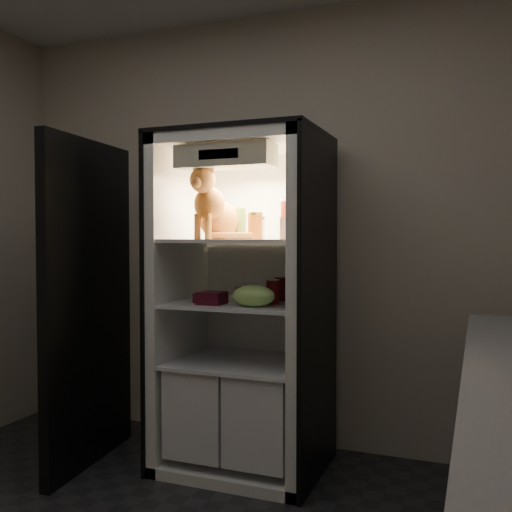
{
  "coord_description": "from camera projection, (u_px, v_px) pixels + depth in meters",
  "views": [
    {
      "loc": [
        1.23,
        -1.6,
        1.31
      ],
      "look_at": [
        0.09,
        1.32,
        1.2
      ],
      "focal_mm": 40.0,
      "sensor_mm": 36.0,
      "label": 1
    }
  ],
  "objects": [
    {
      "name": "salsa_jar",
      "position": [
        255.0,
        226.0,
        3.12
      ],
      "size": [
        0.08,
        0.08,
        0.15
      ],
      "color": "maroon",
      "rests_on": "refrigerator"
    },
    {
      "name": "pepper_jar",
      "position": [
        292.0,
        219.0,
        3.12
      ],
      "size": [
        0.13,
        0.13,
        0.22
      ],
      "color": "maroon",
      "rests_on": "refrigerator"
    },
    {
      "name": "fridge_door",
      "position": [
        88.0,
        305.0,
        3.25
      ],
      "size": [
        0.16,
        0.87,
        1.85
      ],
      "rotation": [
        0.0,
        0.0,
        0.11
      ],
      "color": "black",
      "rests_on": "floor"
    },
    {
      "name": "parmesan_shaker",
      "position": [
        240.0,
        223.0,
        3.21
      ],
      "size": [
        0.07,
        0.07,
        0.17
      ],
      "color": "#248537",
      "rests_on": "refrigerator"
    },
    {
      "name": "cream_carton",
      "position": [
        288.0,
        228.0,
        2.91
      ],
      "size": [
        0.07,
        0.07,
        0.11
      ],
      "primitive_type": "cube",
      "color": "white",
      "rests_on": "refrigerator"
    },
    {
      "name": "soda_can_c",
      "position": [
        273.0,
        292.0,
        3.07
      ],
      "size": [
        0.07,
        0.07,
        0.13
      ],
      "color": "black",
      "rests_on": "refrigerator"
    },
    {
      "name": "tabby_cat",
      "position": [
        214.0,
        211.0,
        3.12
      ],
      "size": [
        0.35,
        0.4,
        0.42
      ],
      "rotation": [
        0.0,
        0.0,
        -0.1
      ],
      "color": "#BB5717",
      "rests_on": "refrigerator"
    },
    {
      "name": "soda_can_b",
      "position": [
        294.0,
        294.0,
        3.08
      ],
      "size": [
        0.06,
        0.06,
        0.11
      ],
      "color": "black",
      "rests_on": "refrigerator"
    },
    {
      "name": "berry_box_right",
      "position": [
        212.0,
        298.0,
        3.06
      ],
      "size": [
        0.13,
        0.13,
        0.07
      ],
      "primitive_type": "cube",
      "color": "#530D21",
      "rests_on": "refrigerator"
    },
    {
      "name": "refrigerator",
      "position": [
        246.0,
        326.0,
        3.24
      ],
      "size": [
        0.9,
        0.72,
        1.88
      ],
      "color": "white",
      "rests_on": "floor"
    },
    {
      "name": "mayo_tub",
      "position": [
        257.0,
        228.0,
        3.26
      ],
      "size": [
        0.09,
        0.09,
        0.13
      ],
      "color": "white",
      "rests_on": "refrigerator"
    },
    {
      "name": "soda_can_a",
      "position": [
        281.0,
        288.0,
        3.23
      ],
      "size": [
        0.07,
        0.07,
        0.14
      ],
      "color": "black",
      "rests_on": "refrigerator"
    },
    {
      "name": "room_shell",
      "position": [
        89.0,
        143.0,
        1.92
      ],
      "size": [
        3.6,
        3.6,
        3.6
      ],
      "color": "white",
      "rests_on": "floor"
    },
    {
      "name": "berry_box_left",
      "position": [
        206.0,
        298.0,
        3.14
      ],
      "size": [
        0.11,
        0.11,
        0.05
      ],
      "primitive_type": "cube",
      "color": "#530D21",
      "rests_on": "refrigerator"
    },
    {
      "name": "condiment_jar",
      "position": [
        241.0,
        293.0,
        3.19
      ],
      "size": [
        0.07,
        0.07,
        0.1
      ],
      "color": "brown",
      "rests_on": "refrigerator"
    },
    {
      "name": "grape_bag",
      "position": [
        254.0,
        296.0,
        2.95
      ],
      "size": [
        0.22,
        0.16,
        0.11
      ],
      "primitive_type": "ellipsoid",
      "color": "#9CCA5E",
      "rests_on": "refrigerator"
    }
  ]
}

